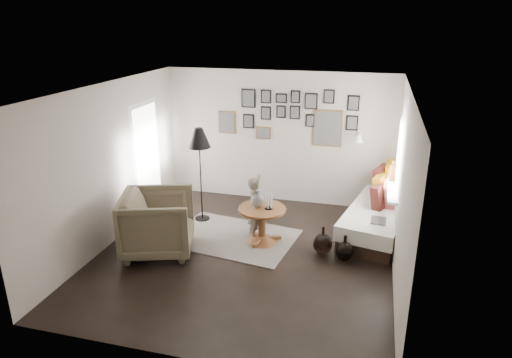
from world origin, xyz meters
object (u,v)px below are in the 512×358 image
(magazine_basket, at_px, (142,243))
(demijohn_large, at_px, (323,244))
(demijohn_small, at_px, (344,251))
(child, at_px, (256,209))
(floor_lamp, at_px, (199,141))
(daybed, at_px, (378,213))
(vase, at_px, (258,197))
(armchair, at_px, (158,223))
(pedestal_table, at_px, (262,226))

(magazine_basket, xyz_separation_m, demijohn_large, (2.72, 0.78, -0.04))
(demijohn_large, bearing_deg, demijohn_small, -18.92)
(magazine_basket, relative_size, child, 0.43)
(floor_lamp, bearing_deg, demijohn_large, -17.70)
(daybed, bearing_deg, demijohn_small, -99.25)
(daybed, height_order, child, child)
(daybed, xyz_separation_m, demijohn_large, (-0.82, -1.07, -0.16))
(magazine_basket, bearing_deg, daybed, 27.63)
(daybed, xyz_separation_m, child, (-1.98, -0.82, 0.20))
(daybed, height_order, floor_lamp, floor_lamp)
(floor_lamp, distance_m, child, 1.57)
(vase, bearing_deg, armchair, -152.09)
(floor_lamp, relative_size, magazine_basket, 3.74)
(vase, height_order, armchair, vase)
(daybed, relative_size, child, 2.09)
(pedestal_table, xyz_separation_m, magazine_basket, (-1.69, -0.94, -0.06))
(floor_lamp, xyz_separation_m, magazine_basket, (-0.41, -1.52, -1.27))
(armchair, relative_size, demijohn_small, 2.60)
(demijohn_large, bearing_deg, floor_lamp, 162.30)
(child, bearing_deg, pedestal_table, -136.42)
(demijohn_large, bearing_deg, magazine_basket, -163.93)
(armchair, bearing_deg, daybed, -81.95)
(magazine_basket, height_order, child, child)
(floor_lamp, distance_m, magazine_basket, 2.02)
(vase, relative_size, magazine_basket, 1.20)
(vase, relative_size, floor_lamp, 0.32)
(vase, bearing_deg, daybed, 24.96)
(magazine_basket, bearing_deg, demijohn_small, 12.19)
(floor_lamp, bearing_deg, magazine_basket, -105.03)
(daybed, distance_m, armchair, 3.73)
(pedestal_table, bearing_deg, daybed, 26.40)
(floor_lamp, distance_m, demijohn_small, 3.09)
(vase, distance_m, magazine_basket, 1.96)
(magazine_basket, distance_m, demijohn_small, 3.14)
(floor_lamp, height_order, magazine_basket, floor_lamp)
(pedestal_table, relative_size, vase, 1.40)
(armchair, bearing_deg, floor_lamp, -27.47)
(daybed, xyz_separation_m, floor_lamp, (-3.13, -0.33, 1.15))
(magazine_basket, bearing_deg, floor_lamp, 74.97)
(vase, xyz_separation_m, armchair, (-1.42, -0.75, -0.29))
(demijohn_large, xyz_separation_m, demijohn_small, (0.35, -0.12, -0.02))
(armchair, relative_size, demijohn_large, 2.37)
(pedestal_table, relative_size, daybed, 0.34)
(vase, distance_m, child, 0.26)
(armchair, relative_size, magazine_basket, 2.35)
(pedestal_table, bearing_deg, floor_lamp, 155.58)
(demijohn_small, bearing_deg, demijohn_large, 161.08)
(child, bearing_deg, armchair, 110.89)
(floor_lamp, height_order, demijohn_small, floor_lamp)
(demijohn_large, bearing_deg, vase, 171.07)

